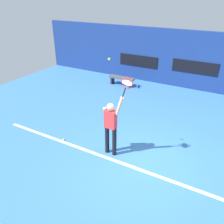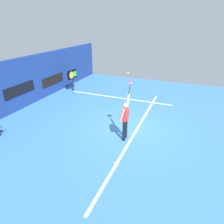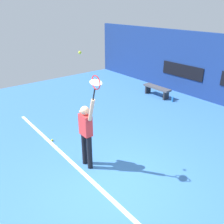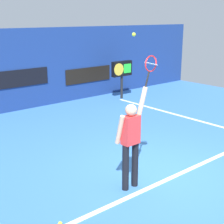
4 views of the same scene
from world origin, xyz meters
The scene contains 12 objects.
ground_plane centered at (0.00, 0.00, 0.00)m, with size 18.00×18.00×0.00m, color #3870B2.
back_wall centered at (0.00, 6.75, 1.43)m, with size 18.00×0.20×2.85m, color navy.
sponsor_banner_center centered at (0.00, 6.63, 1.15)m, with size 2.20×0.03×0.60m, color black.
sponsor_banner_starboard centered at (3.00, 6.63, 0.94)m, with size 2.20×0.03×0.60m, color black.
court_baseline centered at (0.00, -0.29, 0.01)m, with size 10.00×0.10×0.01m, color white.
court_sideline centered at (3.74, 2.00, 0.01)m, with size 0.10×7.00×0.01m, color white.
tennis_player centered at (-0.94, -0.01, 1.01)m, with size 0.66×0.31×1.98m.
tennis_racket centered at (-0.46, -0.01, 2.36)m, with size 0.39×0.27×0.63m.
tennis_ball centered at (-0.95, -0.06, 2.94)m, with size 0.07×0.07×0.07m, color #CCE033.
scoreboard_clock centered at (3.93, 5.65, 1.16)m, with size 0.96×0.20×1.52m.
water_bottle centered at (-2.46, 5.40, 0.12)m, with size 0.07×0.07×0.24m, color #338CD8.
spare_ball centered at (-2.67, -0.20, 0.03)m, with size 0.07×0.07×0.07m, color #CCE033.
Camera 2 is at (-8.09, -2.31, 4.74)m, focal length 32.06 mm.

